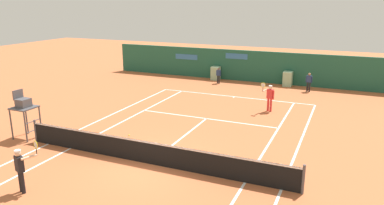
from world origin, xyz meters
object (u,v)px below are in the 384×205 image
at_px(umpire_chair, 24,106).
at_px(player_near_side, 21,167).
at_px(player_on_baseline, 270,96).
at_px(tennis_ball_near_service_line, 129,135).
at_px(ball_kid_right_post, 218,74).
at_px(ball_kid_centre_post, 309,81).

height_order(umpire_chair, player_near_side, umpire_chair).
distance_m(player_on_baseline, tennis_ball_near_service_line, 8.73).
xyz_separation_m(umpire_chair, ball_kid_right_post, (4.39, 15.00, -0.84)).
bearing_deg(ball_kid_right_post, player_on_baseline, 142.28).
distance_m(umpire_chair, tennis_ball_near_service_line, 5.08).
relative_size(ball_kid_centre_post, ball_kid_right_post, 1.10).
xyz_separation_m(player_near_side, tennis_ball_near_service_line, (0.32, 6.07, -0.92)).
bearing_deg(ball_kid_right_post, ball_kid_centre_post, -169.17).
relative_size(umpire_chair, player_on_baseline, 1.30).
relative_size(player_near_side, ball_kid_right_post, 1.44).
bearing_deg(player_on_baseline, ball_kid_centre_post, -90.80).
height_order(umpire_chair, ball_kid_right_post, umpire_chair).
height_order(player_near_side, ball_kid_centre_post, player_near_side).
xyz_separation_m(umpire_chair, player_on_baseline, (9.71, 8.98, -0.61)).
distance_m(ball_kid_right_post, tennis_ball_near_service_line, 12.87).
relative_size(player_on_baseline, ball_kid_right_post, 1.44).
height_order(player_on_baseline, tennis_ball_near_service_line, player_on_baseline).
bearing_deg(tennis_ball_near_service_line, player_near_side, -93.06).
distance_m(umpire_chair, player_on_baseline, 13.24).
bearing_deg(player_near_side, player_on_baseline, 87.18).
height_order(ball_kid_centre_post, ball_kid_right_post, ball_kid_centre_post).
bearing_deg(player_near_side, tennis_ball_near_service_line, 107.93).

